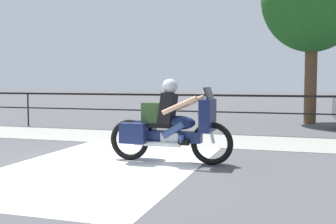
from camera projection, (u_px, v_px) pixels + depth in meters
The scene contains 5 objects.
ground_plane at pixel (98, 161), 8.00m from camera, with size 120.00×120.00×0.00m, color #4C4C4F.
sidewalk_band at pixel (156, 138), 11.24m from camera, with size 44.00×2.40×0.01m, color #99968E.
crosswalk_band at pixel (108, 164), 7.72m from camera, with size 3.32×6.00×0.01m, color silver.
fence_railing at pixel (173, 102), 12.66m from camera, with size 36.00×0.05×1.14m.
motorcycle at pixel (169, 126), 7.84m from camera, with size 2.39×0.76×1.57m.
Camera 1 is at (3.62, -7.16, 1.52)m, focal length 45.00 mm.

